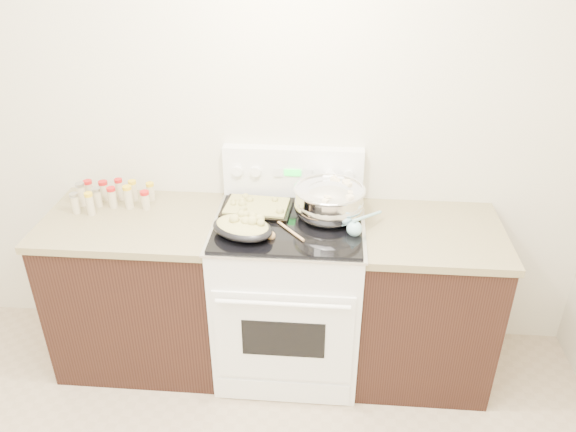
# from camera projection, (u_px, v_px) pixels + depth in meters

# --- Properties ---
(room_shell) EXTENTS (4.10, 3.60, 2.75)m
(room_shell) POSITION_uv_depth(u_px,v_px,m) (88.00, 233.00, 1.29)
(room_shell) COLOR beige
(room_shell) RESTS_ON ground
(counter_left) EXTENTS (0.93, 0.67, 0.92)m
(counter_left) POSITION_uv_depth(u_px,v_px,m) (143.00, 288.00, 3.17)
(counter_left) COLOR black
(counter_left) RESTS_ON ground
(counter_right) EXTENTS (0.73, 0.67, 0.92)m
(counter_right) POSITION_uv_depth(u_px,v_px,m) (422.00, 302.00, 3.06)
(counter_right) COLOR black
(counter_right) RESTS_ON ground
(kitchen_range) EXTENTS (0.78, 0.73, 1.22)m
(kitchen_range) POSITION_uv_depth(u_px,v_px,m) (289.00, 292.00, 3.09)
(kitchen_range) COLOR white
(kitchen_range) RESTS_ON ground
(mixing_bowl) EXTENTS (0.45, 0.45, 0.22)m
(mixing_bowl) POSITION_uv_depth(u_px,v_px,m) (329.00, 202.00, 2.87)
(mixing_bowl) COLOR silver
(mixing_bowl) RESTS_ON kitchen_range
(roasting_pan) EXTENTS (0.38, 0.33, 0.11)m
(roasting_pan) POSITION_uv_depth(u_px,v_px,m) (243.00, 227.00, 2.72)
(roasting_pan) COLOR black
(roasting_pan) RESTS_ON kitchen_range
(baking_sheet) EXTENTS (0.38, 0.28, 0.06)m
(baking_sheet) POSITION_uv_depth(u_px,v_px,m) (256.00, 207.00, 2.96)
(baking_sheet) COLOR black
(baking_sheet) RESTS_ON kitchen_range
(wooden_spoon) EXTENTS (0.19, 0.23, 0.04)m
(wooden_spoon) POSITION_uv_depth(u_px,v_px,m) (277.00, 233.00, 2.74)
(wooden_spoon) COLOR tan
(wooden_spoon) RESTS_ON kitchen_range
(blue_ladle) EXTENTS (0.18, 0.23, 0.10)m
(blue_ladle) POSITION_uv_depth(u_px,v_px,m) (356.00, 227.00, 2.75)
(blue_ladle) COLOR #88C1CB
(blue_ladle) RESTS_ON kitchen_range
(spice_jars) EXTENTS (0.41, 0.23, 0.13)m
(spice_jars) POSITION_uv_depth(u_px,v_px,m) (110.00, 195.00, 3.04)
(spice_jars) COLOR #BFB28C
(spice_jars) RESTS_ON counter_left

